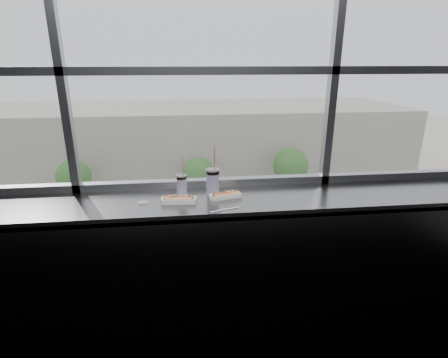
{
  "coord_description": "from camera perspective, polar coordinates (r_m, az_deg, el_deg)",
  "views": [
    {
      "loc": [
        -0.15,
        -1.17,
        2.08
      ],
      "look_at": [
        0.12,
        1.23,
        1.25
      ],
      "focal_mm": 28.0,
      "sensor_mm": 36.0,
      "label": 1
    }
  ],
  "objects": [
    {
      "name": "plaza_ground",
      "position": [
        47.99,
        -6.16,
        3.07
      ],
      "size": [
        120.0,
        120.0,
        0.0
      ],
      "primitive_type": "plane",
      "color": "#BDB2A2",
      "rests_on": "ground"
    },
    {
      "name": "car_near_d",
      "position": [
        23.29,
        11.97,
        -12.75
      ],
      "size": [
        2.9,
        5.77,
        1.85
      ],
      "primitive_type": "imported",
      "rotation": [
        0.0,
        0.0,
        1.46
      ],
      "color": "white",
      "rests_on": "street_asphalt"
    },
    {
      "name": "loose_straw",
      "position": [
        2.4,
        0.13,
        -5.02
      ],
      "size": [
        0.21,
        0.07,
        0.01
      ],
      "primitive_type": "cylinder",
      "rotation": [
        0.0,
        1.57,
        0.29
      ],
      "color": "white",
      "rests_on": "counter"
    },
    {
      "name": "far_sidewalk",
      "position": [
        33.34,
        -5.8,
        -4.17
      ],
      "size": [
        80.0,
        6.0,
        0.04
      ],
      "primitive_type": "cube",
      "color": "#BDB2A2",
      "rests_on": "plaza_ground"
    },
    {
      "name": "soda_cup_right",
      "position": [
        2.63,
        -1.84,
        -0.29
      ],
      "size": [
        0.11,
        0.11,
        0.39
      ],
      "color": "white",
      "rests_on": "counter"
    },
    {
      "name": "hotdog_tray_right",
      "position": [
        2.59,
        0.21,
        -2.66
      ],
      "size": [
        0.24,
        0.12,
        0.06
      ],
      "rotation": [
        0.0,
        0.0,
        0.21
      ],
      "color": "white",
      "rests_on": "counter"
    },
    {
      "name": "car_far_a",
      "position": [
        30.33,
        -21.5,
        -5.71
      ],
      "size": [
        3.35,
        6.45,
        2.05
      ],
      "primitive_type": "imported",
      "rotation": [
        0.0,
        0.0,
        1.7
      ],
      "color": "#3B3536",
      "rests_on": "street_asphalt"
    },
    {
      "name": "hotdog_tray_left",
      "position": [
        2.53,
        -7.41,
        -3.34
      ],
      "size": [
        0.25,
        0.1,
        0.06
      ],
      "rotation": [
        0.0,
        0.0,
        -0.08
      ],
      "color": "white",
      "rests_on": "counter"
    },
    {
      "name": "window_mullions",
      "position": [
        2.68,
        -3.57,
        23.66
      ],
      "size": [
        6.0,
        0.08,
        2.4
      ],
      "primitive_type": null,
      "color": "gray",
      "rests_on": "ground"
    },
    {
      "name": "far_building",
      "position": [
        41.67,
        -6.25,
        6.3
      ],
      "size": [
        50.0,
        14.0,
        8.0
      ],
      "primitive_type": "cube",
      "color": "#A8A394",
      "rests_on": "plaza_ground"
    },
    {
      "name": "counter",
      "position": [
        2.6,
        -2.68,
        -3.85
      ],
      "size": [
        6.0,
        0.55,
        0.06
      ],
      "primitive_type": "cube",
      "color": "gray",
      "rests_on": "ground"
    },
    {
      "name": "car_near_b",
      "position": [
        23.62,
        -25.97,
        -13.95
      ],
      "size": [
        2.99,
        5.81,
        1.85
      ],
      "primitive_type": "imported",
      "rotation": [
        0.0,
        0.0,
        1.45
      ],
      "color": "black",
      "rests_on": "street_asphalt"
    },
    {
      "name": "pedestrian_d",
      "position": [
        33.9,
        7.74,
        -1.94
      ],
      "size": [
        0.92,
        0.69,
        2.06
      ],
      "primitive_type": "imported",
      "rotation": [
        0.0,
        0.0,
        3.14
      ],
      "color": "#66605B",
      "rests_on": "far_sidewalk"
    },
    {
      "name": "car_far_c",
      "position": [
        32.38,
        19.27,
        -4.08
      ],
      "size": [
        2.53,
        5.6,
        1.83
      ],
      "primitive_type": "imported",
      "rotation": [
        0.0,
        0.0,
        1.61
      ],
      "color": "#FFF0CF",
      "rests_on": "street_asphalt"
    },
    {
      "name": "street_asphalt",
      "position": [
        26.16,
        -5.46,
        -11.03
      ],
      "size": [
        80.0,
        10.0,
        0.06
      ],
      "primitive_type": "cube",
      "color": "black",
      "rests_on": "plaza_ground"
    },
    {
      "name": "window_glass",
      "position": [
        2.7,
        -3.6,
        23.63
      ],
      "size": [
        6.0,
        0.0,
        6.0
      ],
      "primitive_type": "plane",
      "rotation": [
        1.57,
        0.0,
        0.0
      ],
      "color": "silver",
      "rests_on": "ground"
    },
    {
      "name": "car_far_b",
      "position": [
        29.47,
        0.54,
        -5.2
      ],
      "size": [
        3.12,
        5.92,
        1.88
      ],
      "primitive_type": "imported",
      "rotation": [
        0.0,
        0.0,
        1.43
      ],
      "color": "#7E0A00",
      "rests_on": "street_asphalt"
    },
    {
      "name": "soda_cup_left",
      "position": [
        2.65,
        -6.91,
        -0.84
      ],
      "size": [
        0.08,
        0.08,
        0.3
      ],
      "color": "white",
      "rests_on": "counter"
    },
    {
      "name": "tree_center",
      "position": [
        32.26,
        -4.25,
        0.98
      ],
      "size": [
        2.95,
        2.95,
        4.62
      ],
      "color": "#47382B",
      "rests_on": "far_sidewalk"
    },
    {
      "name": "pedestrian_a",
      "position": [
        33.84,
        -13.85,
        -2.47
      ],
      "size": [
        0.65,
        0.87,
        1.96
      ],
      "primitive_type": "imported",
      "rotation": [
        0.0,
        0.0,
        1.57
      ],
      "color": "#66605B",
      "rests_on": "far_sidewalk"
    },
    {
      "name": "car_near_c",
      "position": [
        22.14,
        -6.34,
        -13.64
      ],
      "size": [
        3.07,
        6.84,
        2.24
      ],
      "primitive_type": "imported",
      "rotation": [
        0.0,
        0.0,
        1.61
      ],
      "color": "maroon",
      "rests_on": "street_asphalt"
    },
    {
      "name": "tree_right",
      "position": [
        33.6,
        10.8,
        2.16
      ],
      "size": [
        3.34,
        3.34,
        5.22
      ],
      "color": "#47382B",
      "rests_on": "far_sidewalk"
    },
    {
      "name": "wrapper",
      "position": [
        2.57,
        -13.06,
        -3.7
      ],
      "size": [
        0.09,
        0.06,
        0.02
      ],
      "primitive_type": "ellipsoid",
      "color": "silver",
      "rests_on": "counter"
    },
    {
      "name": "pedestrian_c",
      "position": [
        32.19,
        1.45,
        -2.9
      ],
      "size": [
        0.69,
        0.92,
        2.08
      ],
      "primitive_type": "imported",
      "rotation": [
        0.0,
        0.0,
        4.71
      ],
      "color": "#66605B",
      "rests_on": "far_sidewalk"
    },
    {
      "name": "tree_left",
      "position": [
        33.7,
        -23.32,
        0.39
      ],
      "size": [
        3.04,
        3.04,
        4.75
      ],
      "color": "#47382B",
      "rests_on": "far_sidewalk"
    },
    {
      "name": "counter_fascia",
      "position": [
        2.64,
        -2.1,
        -16.51
      ],
      "size": [
        6.0,
        0.04,
        1.04
      ],
      "primitive_type": "cube",
      "color": "gray",
      "rests_on": "ground"
    },
    {
      "name": "pedestrian_b",
      "position": [
        32.9,
        -7.6,
        -2.54
      ],
      "size": [
        0.94,
        0.7,
        2.11
      ],
      "primitive_type": "imported",
      "color": "#66605B",
      "rests_on": "far_sidewalk"
    },
    {
      "name": "wall_back_lower",
      "position": [
        3.08,
        -2.9,
        -10.8
      ],
      "size": [
        6.0,
        0.0,
        6.0
      ],
      "primitive_type": "plane",
      "rotation": [
        1.57,
        0.0,
        0.0
      ],
      "color": "black",
      "rests_on": "ground"
    }
  ]
}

